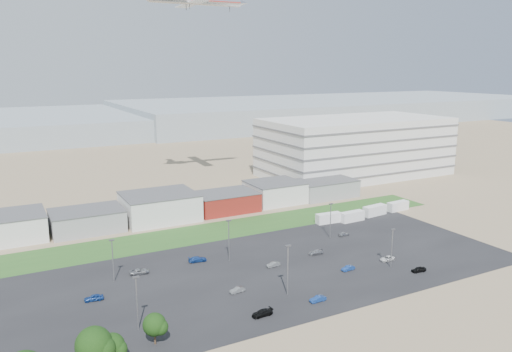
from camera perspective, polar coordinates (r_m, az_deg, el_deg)
ground at (r=101.37m, az=4.99°, el=-14.99°), size 700.00×700.00×0.00m
parking_lot at (r=119.20m, az=1.74°, el=-10.62°), size 120.00×50.00×0.01m
grass_strip at (r=144.25m, az=-6.35°, el=-6.55°), size 160.00×16.00×0.02m
hills_backdrop at (r=402.61m, az=-15.02°, el=5.90°), size 700.00×200.00×9.00m
building_row at (r=155.74m, az=-14.83°, el=-3.93°), size 170.00×20.00×8.00m
parking_garage at (r=222.77m, az=11.28°, el=3.30°), size 80.00×40.00×25.00m
box_trailer_a at (r=154.13m, az=8.30°, el=-4.78°), size 8.18×3.06×3.01m
box_trailer_b at (r=156.96m, az=10.93°, el=-4.56°), size 8.14×2.81×3.02m
box_trailer_c at (r=164.59m, az=13.40°, el=-3.85°), size 8.75×3.67×3.18m
box_trailer_d at (r=172.06m, az=15.91°, el=-3.32°), size 8.11×3.07×2.98m
tree_mid at (r=84.15m, az=-18.03°, el=-18.22°), size 6.00×6.00×8.99m
tree_right at (r=85.66m, az=-16.14°, el=-18.44°), size 4.40×4.40×6.60m
tree_near at (r=90.30m, az=-11.53°, el=-16.55°), size 4.27×4.27×6.41m
lightpole_front_l at (r=94.42m, az=-13.43°, el=-13.97°), size 1.21×0.50×10.28m
lightpole_front_m at (r=104.90m, az=3.64°, el=-10.70°), size 1.28×0.53×10.91m
lightpole_front_r at (r=123.02m, az=15.25°, el=-7.96°), size 1.11×0.46×9.46m
lightpole_back_l at (r=115.35m, az=-16.03°, el=-9.30°), size 1.15×0.48×9.76m
lightpole_back_m at (r=122.26m, az=-3.12°, el=-7.40°), size 1.23×0.51×10.47m
lightpole_back_r at (r=139.97m, az=8.50°, el=-5.08°), size 1.16×0.48×9.86m
airliner at (r=190.25m, az=-6.95°, el=19.33°), size 42.87×30.17×12.32m
parked_car_0 at (r=128.12m, az=14.79°, el=-9.10°), size 4.05×2.07×1.10m
parked_car_1 at (r=120.32m, az=10.48°, el=-10.32°), size 3.48×1.45×1.12m
parked_car_2 at (r=123.51m, az=18.10°, el=-10.11°), size 3.72×1.89×1.21m
parked_car_3 at (r=98.58m, az=0.72°, el=-15.38°), size 4.31×1.89×1.23m
parked_car_4 at (r=107.77m, az=-2.14°, el=-12.89°), size 3.52×1.55×1.12m
parked_car_5 at (r=109.36m, az=-18.05°, el=-13.08°), size 3.98×2.03×1.30m
parked_car_6 at (r=124.14m, az=-6.70°, el=-9.42°), size 4.67×2.38×1.30m
parked_car_7 at (r=120.49m, az=1.99°, el=-10.08°), size 3.44×1.38×1.11m
parked_car_8 at (r=143.41m, az=10.01°, el=-6.55°), size 3.27×1.44×1.09m
parked_car_9 at (r=119.49m, az=-13.18°, el=-10.58°), size 4.66×2.61×1.23m
parked_car_10 at (r=91.45m, az=-16.03°, el=-18.27°), size 4.22×1.77×1.22m
parked_car_12 at (r=128.64m, az=6.84°, el=-8.67°), size 4.01×1.93×1.13m
parked_car_13 at (r=104.68m, az=7.08°, el=-13.76°), size 3.54×1.28×1.16m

